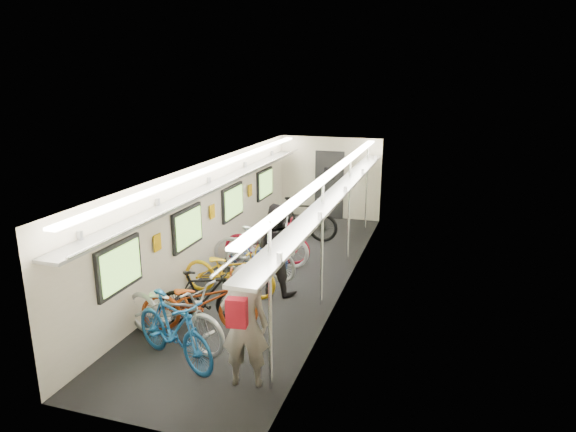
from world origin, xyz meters
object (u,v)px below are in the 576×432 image
Objects in this scene: bicycle_1 at (174,329)px; passenger_mid at (276,249)px; passenger_near at (245,326)px; bicycle_0 at (174,312)px; backpack at (237,313)px.

passenger_mid reaches higher than bicycle_1.
passenger_near is (1.21, -0.19, 0.35)m from bicycle_1.
backpack is at bearing -108.94° from bicycle_0.
passenger_near is 4.65× the size of backpack.
passenger_mid is 3.57m from backpack.
passenger_near is at bearing 114.30° from passenger_mid.
bicycle_1 is at bearing -134.10° from bicycle_0.
passenger_mid is at bearing -93.03° from passenger_near.
bicycle_1 is at bearing 91.32° from passenger_mid.
backpack is (0.07, -0.41, 0.40)m from passenger_near.
backpack reaches higher than bicycle_1.
bicycle_0 is at bearing 136.79° from backpack.
backpack is (1.56, -1.09, 0.73)m from bicycle_0.
passenger_near is 3.13m from passenger_mid.
passenger_mid is at bearing 92.68° from backpack.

